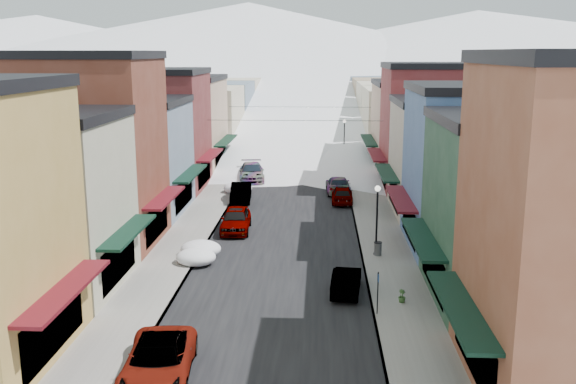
# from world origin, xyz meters

# --- Properties ---
(road) EXTENTS (10.00, 160.00, 0.01)m
(road) POSITION_xyz_m (0.00, 60.00, 0.01)
(road) COLOR black
(road) RESTS_ON ground
(sidewalk_left) EXTENTS (3.20, 160.00, 0.15)m
(sidewalk_left) POSITION_xyz_m (-6.60, 60.00, 0.07)
(sidewalk_left) COLOR gray
(sidewalk_left) RESTS_ON ground
(sidewalk_right) EXTENTS (3.20, 160.00, 0.15)m
(sidewalk_right) POSITION_xyz_m (6.60, 60.00, 0.07)
(sidewalk_right) COLOR gray
(sidewalk_right) RESTS_ON ground
(curb_left) EXTENTS (0.10, 160.00, 0.15)m
(curb_left) POSITION_xyz_m (-5.05, 60.00, 0.07)
(curb_left) COLOR slate
(curb_left) RESTS_ON ground
(curb_right) EXTENTS (0.10, 160.00, 0.15)m
(curb_right) POSITION_xyz_m (5.05, 60.00, 0.07)
(curb_right) COLOR slate
(curb_right) RESTS_ON ground
(bldg_l_cream) EXTENTS (11.30, 8.20, 9.50)m
(bldg_l_cream) POSITION_xyz_m (-13.19, 12.50, 4.76)
(bldg_l_cream) COLOR #B6B192
(bldg_l_cream) RESTS_ON ground
(bldg_l_brick_near) EXTENTS (12.30, 8.20, 12.50)m
(bldg_l_brick_near) POSITION_xyz_m (-13.69, 20.50, 6.26)
(bldg_l_brick_near) COLOR brown
(bldg_l_brick_near) RESTS_ON ground
(bldg_l_grayblue) EXTENTS (11.30, 9.20, 9.00)m
(bldg_l_grayblue) POSITION_xyz_m (-13.19, 29.00, 4.51)
(bldg_l_grayblue) COLOR slate
(bldg_l_grayblue) RESTS_ON ground
(bldg_l_brick_far) EXTENTS (13.30, 9.20, 11.00)m
(bldg_l_brick_far) POSITION_xyz_m (-14.19, 38.00, 5.51)
(bldg_l_brick_far) COLOR maroon
(bldg_l_brick_far) RESTS_ON ground
(bldg_l_tan) EXTENTS (11.30, 11.20, 10.00)m
(bldg_l_tan) POSITION_xyz_m (-13.19, 48.00, 5.01)
(bldg_l_tan) COLOR tan
(bldg_l_tan) RESTS_ON ground
(bldg_r_green) EXTENTS (11.30, 9.20, 9.50)m
(bldg_r_green) POSITION_xyz_m (13.19, 12.00, 4.76)
(bldg_r_green) COLOR #20442E
(bldg_r_green) RESTS_ON ground
(bldg_r_blue) EXTENTS (11.30, 9.20, 10.50)m
(bldg_r_blue) POSITION_xyz_m (13.19, 21.00, 5.26)
(bldg_r_blue) COLOR #426395
(bldg_r_blue) RESTS_ON ground
(bldg_r_cream) EXTENTS (12.30, 9.20, 9.00)m
(bldg_r_cream) POSITION_xyz_m (13.69, 30.00, 4.51)
(bldg_r_cream) COLOR #B5A892
(bldg_r_cream) RESTS_ON ground
(bldg_r_brick_far) EXTENTS (13.30, 9.20, 11.50)m
(bldg_r_brick_far) POSITION_xyz_m (14.19, 39.00, 5.76)
(bldg_r_brick_far) COLOR maroon
(bldg_r_brick_far) RESTS_ON ground
(bldg_r_tan) EXTENTS (11.30, 11.20, 9.50)m
(bldg_r_tan) POSITION_xyz_m (13.19, 49.00, 4.76)
(bldg_r_tan) COLOR tan
(bldg_r_tan) RESTS_ON ground
(distant_blocks) EXTENTS (34.00, 55.00, 8.00)m
(distant_blocks) POSITION_xyz_m (0.00, 83.00, 4.00)
(distant_blocks) COLOR gray
(distant_blocks) RESTS_ON ground
(mountain_ridge) EXTENTS (670.00, 340.00, 34.00)m
(mountain_ridge) POSITION_xyz_m (-19.47, 277.18, 14.36)
(mountain_ridge) COLOR silver
(mountain_ridge) RESTS_ON ground
(overhead_cables) EXTENTS (16.40, 15.04, 0.04)m
(overhead_cables) POSITION_xyz_m (0.00, 47.50, 6.20)
(overhead_cables) COLOR black
(overhead_cables) RESTS_ON ground
(car_white_suv) EXTENTS (3.03, 5.73, 1.54)m
(car_white_suv) POSITION_xyz_m (-3.75, 3.00, 0.77)
(car_white_suv) COLOR silver
(car_white_suv) RESTS_ON ground
(car_silver_sedan) EXTENTS (2.22, 5.06, 1.70)m
(car_silver_sedan) POSITION_xyz_m (-3.50, 24.11, 0.85)
(car_silver_sedan) COLOR gray
(car_silver_sedan) RESTS_ON ground
(car_dark_hatch) EXTENTS (2.00, 4.84, 1.56)m
(car_dark_hatch) POSITION_xyz_m (-4.26, 33.20, 0.78)
(car_dark_hatch) COLOR black
(car_dark_hatch) RESTS_ON ground
(car_silver_wagon) EXTENTS (3.10, 6.15, 1.71)m
(car_silver_wagon) POSITION_xyz_m (-4.30, 42.36, 0.86)
(car_silver_wagon) COLOR gray
(car_silver_wagon) RESTS_ON ground
(car_green_sedan) EXTENTS (1.81, 4.15, 1.33)m
(car_green_sedan) POSITION_xyz_m (3.84, 12.58, 0.66)
(car_green_sedan) COLOR black
(car_green_sedan) RESTS_ON ground
(car_gray_suv) EXTENTS (1.84, 4.40, 1.49)m
(car_gray_suv) POSITION_xyz_m (4.30, 33.14, 0.74)
(car_gray_suv) COLOR gray
(car_gray_suv) RESTS_ON ground
(car_black_sedan) EXTENTS (2.26, 5.26, 1.51)m
(car_black_sedan) POSITION_xyz_m (4.04, 36.99, 0.75)
(car_black_sedan) COLOR black
(car_black_sedan) RESTS_ON ground
(car_lane_silver) EXTENTS (2.08, 4.21, 1.38)m
(car_lane_silver) POSITION_xyz_m (-1.08, 59.16, 0.69)
(car_lane_silver) COLOR gray
(car_lane_silver) RESTS_ON ground
(car_lane_white) EXTENTS (3.33, 6.11, 1.62)m
(car_lane_white) POSITION_xyz_m (1.43, 72.14, 0.81)
(car_lane_white) COLOR silver
(car_lane_white) RESTS_ON ground
(parking_sign) EXTENTS (0.06, 0.29, 2.11)m
(parking_sign) POSITION_xyz_m (5.20, 9.48, 1.38)
(parking_sign) COLOR black
(parking_sign) RESTS_ON sidewalk_right
(trash_can) EXTENTS (0.50, 0.50, 0.84)m
(trash_can) POSITION_xyz_m (6.01, 18.60, 0.58)
(trash_can) COLOR #505255
(trash_can) RESTS_ON sidewalk_right
(streetlamp_near) EXTENTS (0.36, 0.36, 4.36)m
(streetlamp_near) POSITION_xyz_m (5.91, 18.73, 2.90)
(streetlamp_near) COLOR black
(streetlamp_near) RESTS_ON sidewalk_right
(streetlamp_far) EXTENTS (0.38, 0.38, 4.62)m
(streetlamp_far) POSITION_xyz_m (5.20, 55.00, 3.07)
(streetlamp_far) COLOR black
(streetlamp_far) RESTS_ON sidewalk_right
(planter_far) EXTENTS (0.51, 0.51, 0.66)m
(planter_far) POSITION_xyz_m (6.55, 10.99, 0.48)
(planter_far) COLOR #385E2B
(planter_far) RESTS_ON sidewalk_right
(snow_pile_near) EXTENTS (2.37, 2.66, 1.00)m
(snow_pile_near) POSITION_xyz_m (-4.88, 16.67, 0.48)
(snow_pile_near) COLOR white
(snow_pile_near) RESTS_ON ground
(snow_pile_mid) EXTENTS (2.51, 2.75, 1.06)m
(snow_pile_mid) POSITION_xyz_m (-4.88, 18.19, 0.51)
(snow_pile_mid) COLOR white
(snow_pile_mid) RESTS_ON ground
(snow_pile_far) EXTENTS (2.57, 2.78, 1.09)m
(snow_pile_far) POSITION_xyz_m (-4.88, 36.32, 0.52)
(snow_pile_far) COLOR white
(snow_pile_far) RESTS_ON ground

